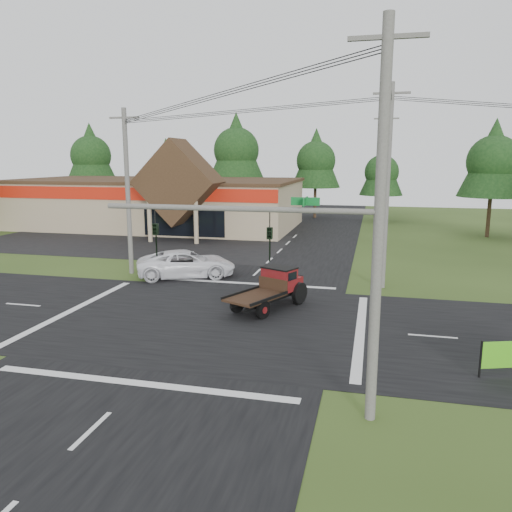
% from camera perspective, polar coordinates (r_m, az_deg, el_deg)
% --- Properties ---
extents(ground, '(120.00, 120.00, 0.00)m').
position_cam_1_polar(ground, '(23.64, -5.52, -7.24)').
color(ground, '#2E4418').
rests_on(ground, ground).
extents(road_ns, '(12.00, 120.00, 0.02)m').
position_cam_1_polar(road_ns, '(23.63, -5.52, -7.21)').
color(road_ns, black).
rests_on(road_ns, ground).
extents(road_ew, '(120.00, 12.00, 0.02)m').
position_cam_1_polar(road_ew, '(23.63, -5.52, -7.21)').
color(road_ew, black).
rests_on(road_ew, ground).
extents(parking_apron, '(28.00, 14.00, 0.02)m').
position_cam_1_polar(parking_apron, '(46.12, -14.41, 1.51)').
color(parking_apron, black).
rests_on(parking_apron, ground).
extents(cvs_building, '(30.40, 18.20, 9.19)m').
position_cam_1_polar(cvs_building, '(55.96, -11.07, 6.13)').
color(cvs_building, tan).
rests_on(cvs_building, ground).
extents(traffic_signal_mast, '(8.12, 0.24, 7.00)m').
position_cam_1_polar(traffic_signal_mast, '(14.11, 6.80, -1.21)').
color(traffic_signal_mast, '#595651').
rests_on(traffic_signal_mast, ground).
extents(utility_pole_nr, '(2.00, 0.30, 11.00)m').
position_cam_1_polar(utility_pole_nr, '(13.82, 13.87, 3.40)').
color(utility_pole_nr, '#595651').
rests_on(utility_pole_nr, ground).
extents(utility_pole_nw, '(2.00, 0.30, 10.50)m').
position_cam_1_polar(utility_pole_nw, '(33.06, -14.45, 7.23)').
color(utility_pole_nw, '#595651').
rests_on(utility_pole_nw, ground).
extents(utility_pole_ne, '(2.00, 0.30, 11.50)m').
position_cam_1_polar(utility_pole_ne, '(29.25, 14.75, 7.75)').
color(utility_pole_ne, '#595651').
rests_on(utility_pole_ne, ground).
extents(utility_pole_n, '(2.00, 0.30, 11.20)m').
position_cam_1_polar(utility_pole_n, '(43.24, 14.38, 8.53)').
color(utility_pole_n, '#595651').
rests_on(utility_pole_n, ground).
extents(tree_row_a, '(6.72, 6.72, 12.12)m').
position_cam_1_polar(tree_row_a, '(71.71, -18.37, 11.05)').
color(tree_row_a, '#332316').
rests_on(tree_row_a, ground).
extents(tree_row_b, '(5.60, 5.60, 10.10)m').
position_cam_1_polar(tree_row_b, '(68.88, -10.19, 10.33)').
color(tree_row_b, '#332316').
rests_on(tree_row_b, ground).
extents(tree_row_c, '(7.28, 7.28, 13.13)m').
position_cam_1_polar(tree_row_c, '(64.59, -2.26, 12.24)').
color(tree_row_c, '#332316').
rests_on(tree_row_c, ground).
extents(tree_row_d, '(6.16, 6.16, 11.11)m').
position_cam_1_polar(tree_row_d, '(63.63, 6.87, 10.98)').
color(tree_row_d, '#332316').
rests_on(tree_row_d, ground).
extents(tree_row_e, '(5.04, 5.04, 9.09)m').
position_cam_1_polar(tree_row_e, '(61.22, 14.18, 9.47)').
color(tree_row_e, '#332316').
rests_on(tree_row_e, ground).
extents(tree_side_ne, '(6.16, 6.16, 11.11)m').
position_cam_1_polar(tree_side_ne, '(52.30, 25.54, 9.99)').
color(tree_side_ne, '#332316').
rests_on(tree_side_ne, ground).
extents(antique_flatbed_truck, '(3.74, 5.17, 2.03)m').
position_cam_1_polar(antique_flatbed_truck, '(24.86, 1.36, -3.83)').
color(antique_flatbed_truck, '#5D0F0D').
rests_on(antique_flatbed_truck, ground).
extents(white_pickup, '(6.75, 4.99, 1.70)m').
position_cam_1_polar(white_pickup, '(31.90, -7.95, -0.88)').
color(white_pickup, white).
rests_on(white_pickup, ground).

